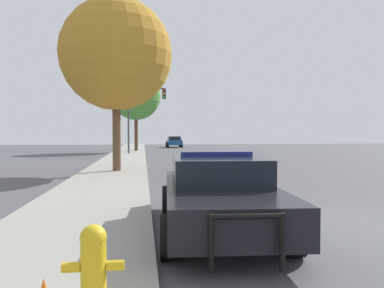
{
  "coord_description": "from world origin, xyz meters",
  "views": [
    {
      "loc": [
        -3.77,
        -7.21,
        1.86
      ],
      "look_at": [
        -1.3,
        11.71,
        1.31
      ],
      "focal_mm": 35.0,
      "sensor_mm": 36.0,
      "label": 1
    }
  ],
  "objects_px": {
    "tree_sidewalk_far": "(136,96)",
    "car_background_distant": "(174,142)",
    "fire_hydrant": "(93,262)",
    "police_car": "(218,192)",
    "traffic_light": "(143,107)",
    "tree_sidewalk_near": "(116,55)"
  },
  "relations": [
    {
      "from": "police_car",
      "to": "fire_hydrant",
      "type": "height_order",
      "value": "police_car"
    },
    {
      "from": "fire_hydrant",
      "to": "tree_sidewalk_far",
      "type": "bearing_deg",
      "value": 90.33
    },
    {
      "from": "tree_sidewalk_far",
      "to": "tree_sidewalk_near",
      "type": "bearing_deg",
      "value": -91.49
    },
    {
      "from": "police_car",
      "to": "traffic_light",
      "type": "relative_size",
      "value": 0.88
    },
    {
      "from": "fire_hydrant",
      "to": "tree_sidewalk_near",
      "type": "height_order",
      "value": "tree_sidewalk_near"
    },
    {
      "from": "traffic_light",
      "to": "car_background_distant",
      "type": "xyz_separation_m",
      "value": [
        4.06,
        16.35,
        -3.36
      ]
    },
    {
      "from": "fire_hydrant",
      "to": "car_background_distant",
      "type": "relative_size",
      "value": 0.2
    },
    {
      "from": "police_car",
      "to": "fire_hydrant",
      "type": "distance_m",
      "value": 3.65
    },
    {
      "from": "police_car",
      "to": "tree_sidewalk_near",
      "type": "relative_size",
      "value": 0.64
    },
    {
      "from": "tree_sidewalk_near",
      "to": "fire_hydrant",
      "type": "bearing_deg",
      "value": -87.02
    },
    {
      "from": "fire_hydrant",
      "to": "tree_sidewalk_near",
      "type": "distance_m",
      "value": 14.6
    },
    {
      "from": "fire_hydrant",
      "to": "car_background_distant",
      "type": "height_order",
      "value": "car_background_distant"
    },
    {
      "from": "car_background_distant",
      "to": "tree_sidewalk_far",
      "type": "distance_m",
      "value": 13.14
    },
    {
      "from": "police_car",
      "to": "tree_sidewalk_far",
      "type": "relative_size",
      "value": 0.64
    },
    {
      "from": "fire_hydrant",
      "to": "tree_sidewalk_far",
      "type": "distance_m",
      "value": 34.22
    },
    {
      "from": "fire_hydrant",
      "to": "traffic_light",
      "type": "xyz_separation_m",
      "value": [
        0.46,
        28.76,
        3.57
      ]
    },
    {
      "from": "tree_sidewalk_far",
      "to": "police_car",
      "type": "bearing_deg",
      "value": -86.1
    },
    {
      "from": "traffic_light",
      "to": "tree_sidewalk_far",
      "type": "distance_m",
      "value": 5.34
    },
    {
      "from": "tree_sidewalk_near",
      "to": "tree_sidewalk_far",
      "type": "distance_m",
      "value": 20.11
    },
    {
      "from": "tree_sidewalk_far",
      "to": "car_background_distant",
      "type": "bearing_deg",
      "value": 67.32
    },
    {
      "from": "fire_hydrant",
      "to": "tree_sidewalk_far",
      "type": "relative_size",
      "value": 0.1
    },
    {
      "from": "traffic_light",
      "to": "fire_hydrant",
      "type": "bearing_deg",
      "value": -90.91
    }
  ]
}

